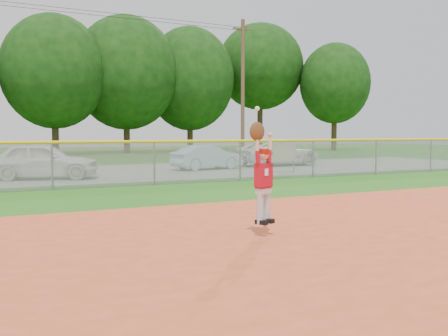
{
  "coord_description": "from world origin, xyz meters",
  "views": [
    {
      "loc": [
        -5.46,
        -6.28,
        1.78
      ],
      "look_at": [
        -1.11,
        2.45,
        1.1
      ],
      "focal_mm": 40.0,
      "sensor_mm": 36.0,
      "label": 1
    }
  ],
  "objects_px": {
    "car_white_a": "(43,161)",
    "car_white_b": "(277,153)",
    "ballplayer": "(263,174)",
    "sponsor_sign": "(283,152)",
    "car_blue": "(207,157)"
  },
  "relations": [
    {
      "from": "car_white_a",
      "to": "car_white_b",
      "type": "height_order",
      "value": "car_white_a"
    },
    {
      "from": "car_white_a",
      "to": "ballplayer",
      "type": "bearing_deg",
      "value": -153.37
    },
    {
      "from": "car_white_b",
      "to": "sponsor_sign",
      "type": "distance_m",
      "value": 5.13
    },
    {
      "from": "car_blue",
      "to": "sponsor_sign",
      "type": "bearing_deg",
      "value": -160.46
    },
    {
      "from": "car_blue",
      "to": "sponsor_sign",
      "type": "xyz_separation_m",
      "value": [
        2.04,
        -3.54,
        0.35
      ]
    },
    {
      "from": "car_white_a",
      "to": "ballplayer",
      "type": "distance_m",
      "value": 13.06
    },
    {
      "from": "ballplayer",
      "to": "car_white_b",
      "type": "bearing_deg",
      "value": 56.6
    },
    {
      "from": "car_white_b",
      "to": "car_white_a",
      "type": "bearing_deg",
      "value": 99.33
    },
    {
      "from": "car_white_a",
      "to": "sponsor_sign",
      "type": "distance_m",
      "value": 9.95
    },
    {
      "from": "sponsor_sign",
      "to": "ballplayer",
      "type": "bearing_deg",
      "value": -124.64
    },
    {
      "from": "car_blue",
      "to": "ballplayer",
      "type": "relative_size",
      "value": 1.8
    },
    {
      "from": "sponsor_sign",
      "to": "ballplayer",
      "type": "distance_m",
      "value": 13.67
    },
    {
      "from": "car_white_a",
      "to": "ballplayer",
      "type": "relative_size",
      "value": 2.08
    },
    {
      "from": "sponsor_sign",
      "to": "ballplayer",
      "type": "height_order",
      "value": "ballplayer"
    },
    {
      "from": "car_white_a",
      "to": "ballplayer",
      "type": "xyz_separation_m",
      "value": [
        2.04,
        -12.9,
        0.37
      ]
    }
  ]
}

